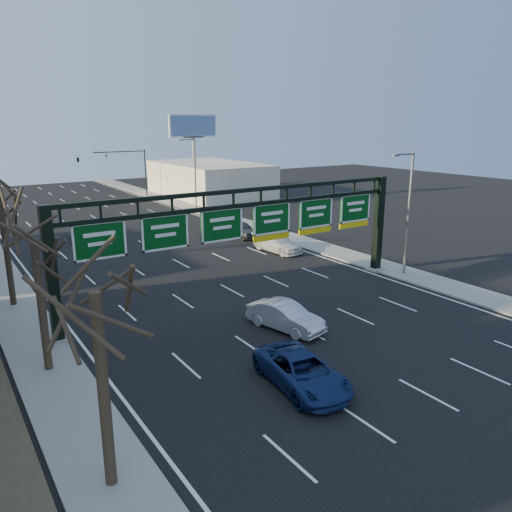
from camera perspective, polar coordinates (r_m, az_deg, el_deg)
ground at (r=26.47m, az=8.59°, el=-9.84°), size 160.00×160.00×0.00m
sidewalk_left at (r=39.34m, az=-26.99°, el=-2.86°), size 3.00×120.00×0.12m
sidewalk_right at (r=48.84m, az=4.09°, el=2.05°), size 3.00×120.00×0.12m
lane_markings at (r=42.48m, az=-9.73°, el=-0.22°), size 21.60×120.00×0.01m
sign_gantry at (r=31.14m, az=-0.74°, el=3.15°), size 24.60×1.20×7.20m
building_right_distant at (r=77.23m, az=-5.35°, el=8.70°), size 12.00×20.00×5.00m
tree_near at (r=14.51m, az=-18.28°, el=-0.11°), size 3.60×3.60×8.86m
tree_gantry at (r=23.22m, az=-24.31°, el=3.89°), size 3.60×3.60×8.48m
streetlight_near at (r=37.74m, az=16.95°, el=5.31°), size 2.15×0.22×9.00m
streetlight_far at (r=64.69m, az=-7.08°, el=9.71°), size 2.15×0.22×9.00m
billboard_right at (r=70.02m, az=-7.18°, el=13.38°), size 7.00×0.50×12.00m
traffic_signal_mast at (r=76.07m, az=-16.94°, el=10.29°), size 10.16×0.54×7.00m
car_blue_suv at (r=22.07m, az=5.24°, el=-12.97°), size 2.95×5.48×1.46m
car_silver_sedan at (r=27.62m, az=3.36°, el=-6.89°), size 2.66×4.82×1.50m
car_white_wagon at (r=43.86m, az=2.46°, el=1.47°), size 2.65×5.28×1.47m
car_grey_far at (r=49.40m, az=-1.75°, el=3.10°), size 2.13×4.73×1.58m
car_silver_distant at (r=51.39m, az=-19.49°, el=2.69°), size 2.33×4.93×1.56m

